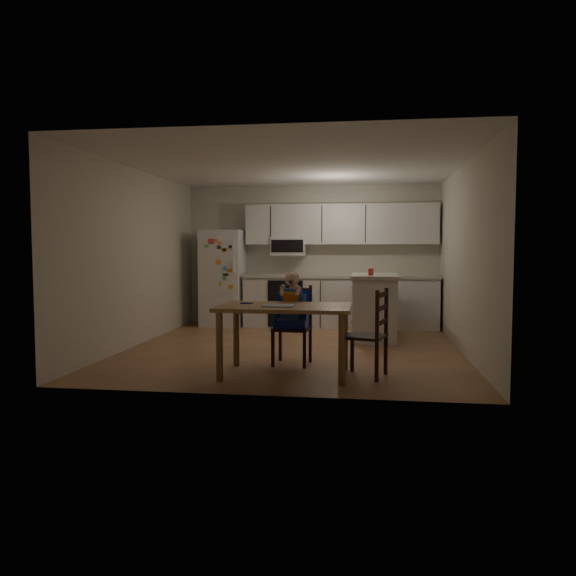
# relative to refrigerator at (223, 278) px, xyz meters

# --- Properties ---
(room) EXTENTS (4.52, 5.01, 2.51)m
(room) POSITION_rel_refrigerator_xyz_m (1.55, -1.67, 0.40)
(room) COLOR brown
(room) RESTS_ON ground
(refrigerator) EXTENTS (0.72, 0.70, 1.70)m
(refrigerator) POSITION_rel_refrigerator_xyz_m (0.00, 0.00, 0.00)
(refrigerator) COLOR silver
(refrigerator) RESTS_ON ground
(kitchen_run) EXTENTS (3.37, 0.62, 2.15)m
(kitchen_run) POSITION_rel_refrigerator_xyz_m (2.05, 0.09, 0.03)
(kitchen_run) COLOR silver
(kitchen_run) RESTS_ON ground
(kitchen_island) EXTENTS (0.70, 1.33, 0.98)m
(kitchen_island) POSITION_rel_refrigerator_xyz_m (2.66, -1.14, -0.35)
(kitchen_island) COLOR silver
(kitchen_island) RESTS_ON ground
(red_cup) EXTENTS (0.08, 0.08, 0.10)m
(red_cup) POSITION_rel_refrigerator_xyz_m (2.60, -1.43, 0.18)
(red_cup) COLOR red
(red_cup) RESTS_ON kitchen_island
(dining_table) EXTENTS (1.42, 0.92, 0.76)m
(dining_table) POSITION_rel_refrigerator_xyz_m (1.67, -3.77, -0.19)
(dining_table) COLOR brown
(dining_table) RESTS_ON ground
(napkin) EXTENTS (0.33, 0.29, 0.01)m
(napkin) POSITION_rel_refrigerator_xyz_m (1.62, -3.87, -0.08)
(napkin) COLOR #A6A6AB
(napkin) RESTS_ON dining_table
(toddler_spoon) EXTENTS (0.12, 0.06, 0.02)m
(toddler_spoon) POSITION_rel_refrigerator_xyz_m (1.21, -3.67, -0.08)
(toddler_spoon) COLOR #0D24B3
(toddler_spoon) RESTS_ON dining_table
(chair_booster) EXTENTS (0.45, 0.45, 1.10)m
(chair_booster) POSITION_rel_refrigerator_xyz_m (1.67, -3.16, -0.19)
(chair_booster) COLOR black
(chair_booster) RESTS_ON ground
(chair_side) EXTENTS (0.52, 0.52, 0.95)m
(chair_side) POSITION_rel_refrigerator_xyz_m (2.61, -3.75, -0.31)
(chair_side) COLOR black
(chair_side) RESTS_ON ground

